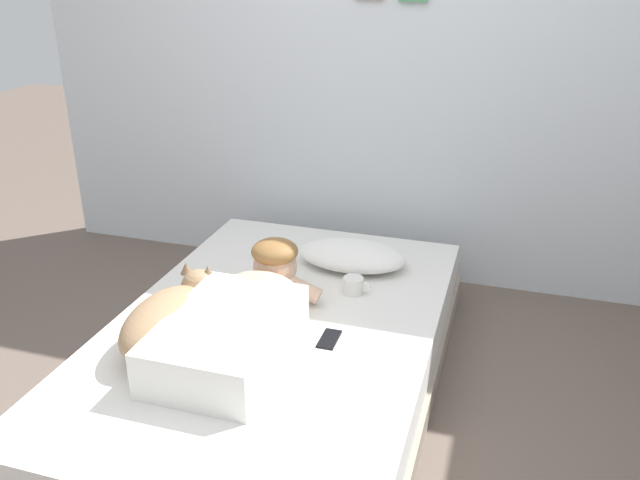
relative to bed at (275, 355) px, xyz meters
name	(u,v)px	position (x,y,z in m)	size (l,w,h in m)	color
ground_plane	(288,459)	(0.20, -0.40, -0.15)	(11.98, 11.98, 0.00)	#66564C
back_wall	(393,47)	(0.20, 1.25, 1.10)	(3.99, 0.12, 2.50)	silver
bed	(275,355)	(0.00, 0.00, 0.00)	(1.32, 2.05, 0.31)	gray
pillow	(352,255)	(0.17, 0.60, 0.21)	(0.52, 0.32, 0.11)	white
person_lying	(242,316)	(-0.07, -0.16, 0.26)	(0.43, 0.92, 0.27)	white
dog	(169,317)	(-0.33, -0.24, 0.26)	(0.26, 0.57, 0.21)	#9E7A56
coffee_cup	(354,285)	(0.25, 0.34, 0.20)	(0.12, 0.09, 0.07)	white
cell_phone	(329,339)	(0.25, -0.06, 0.16)	(0.07, 0.14, 0.01)	black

